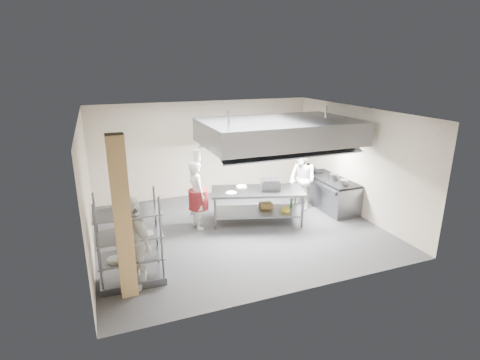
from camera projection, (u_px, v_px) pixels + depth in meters
name	position (u px, v px, depth m)	size (l,w,h in m)	color
floor	(238.00, 229.00, 9.69)	(7.00, 7.00, 0.00)	#3C3C3F
ceiling	(238.00, 112.00, 8.79)	(7.00, 7.00, 0.00)	silver
wall_back	(205.00, 149.00, 11.91)	(7.00, 7.00, 0.00)	#AFA08B
wall_left	(86.00, 190.00, 8.04)	(6.00, 6.00, 0.00)	#AFA08B
wall_right	(355.00, 161.00, 10.45)	(6.00, 6.00, 0.00)	#AFA08B
column	(122.00, 219.00, 6.55)	(0.30, 0.30, 3.00)	tan
exhaust_hood	(279.00, 131.00, 9.78)	(4.00, 2.50, 0.60)	slate
hood_strip_a	(247.00, 146.00, 9.56)	(1.60, 0.12, 0.04)	white
hood_strip_b	(308.00, 141.00, 10.18)	(1.60, 0.12, 0.04)	white
wall_shelf	(258.00, 146.00, 12.39)	(1.50, 0.28, 0.04)	slate
island	(257.00, 206.00, 10.00)	(2.42, 1.01, 0.91)	gray
island_worktop	(257.00, 191.00, 9.88)	(2.42, 1.01, 0.06)	slate
island_undershelf	(257.00, 211.00, 10.05)	(2.23, 0.91, 0.04)	gray
pass_rack	(129.00, 240.00, 7.08)	(1.21, 0.71, 1.82)	gray
cooking_range	(329.00, 193.00, 11.07)	(0.80, 2.00, 0.84)	gray
range_top	(330.00, 179.00, 10.93)	(0.78, 1.96, 0.06)	black
chef_head	(197.00, 195.00, 9.53)	(0.66, 0.43, 1.80)	silver
chef_line	(302.00, 180.00, 10.80)	(0.87, 0.68, 1.79)	white
chef_plating	(134.00, 243.00, 6.96)	(1.07, 0.44, 1.82)	silver
griddle	(270.00, 185.00, 9.88)	(0.50, 0.39, 0.24)	gray
wicker_basket	(266.00, 205.00, 10.22)	(0.34, 0.23, 0.15)	olive
stockpot	(334.00, 177.00, 10.72)	(0.27, 0.27, 0.18)	gray
plate_stack	(131.00, 255.00, 7.18)	(0.28, 0.28, 0.05)	white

